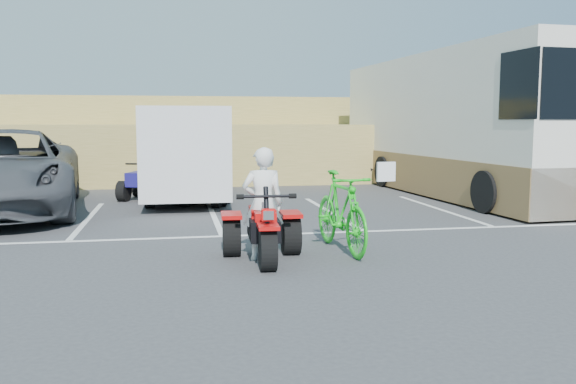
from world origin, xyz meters
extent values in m
plane|color=#3B3B3E|center=(0.00, 0.00, 0.00)|extent=(100.00, 100.00, 0.00)
cube|color=white|center=(-2.70, 5.00, 0.00)|extent=(0.12, 5.00, 0.01)
cube|color=white|center=(0.00, 5.00, 0.00)|extent=(0.12, 5.00, 0.01)
cube|color=white|center=(2.70, 5.00, 0.00)|extent=(0.12, 5.00, 0.01)
cube|color=white|center=(5.40, 5.00, 0.00)|extent=(0.12, 5.00, 0.01)
cube|color=white|center=(8.10, 5.00, 0.00)|extent=(0.12, 5.00, 0.01)
cube|color=white|center=(0.00, 2.40, 0.00)|extent=(28.00, 0.12, 0.01)
cube|color=olive|center=(0.00, 14.00, 1.00)|extent=(40.00, 6.00, 2.00)
cube|color=olive|center=(0.00, 17.50, 2.00)|extent=(40.00, 4.00, 2.20)
imported|color=white|center=(0.46, 0.39, 0.85)|extent=(0.64, 0.44, 1.71)
imported|color=#14BF19|center=(1.78, 0.77, 0.65)|extent=(0.81, 2.20, 1.29)
imported|color=#43454A|center=(-4.70, 6.18, 0.96)|extent=(4.06, 7.28, 1.92)
cube|color=silver|center=(-0.56, 7.77, 1.35)|extent=(2.17, 5.27, 2.18)
cylinder|color=black|center=(-0.56, 7.77, 0.31)|extent=(1.93, 0.64, 0.61)
cube|color=silver|center=(7.31, 8.07, 2.03)|extent=(3.35, 11.10, 3.95)
cube|color=brown|center=(7.31, 8.07, 0.60)|extent=(3.41, 11.10, 1.10)
camera|label=1|loc=(-0.84, -8.61, 2.07)|focal=38.00mm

